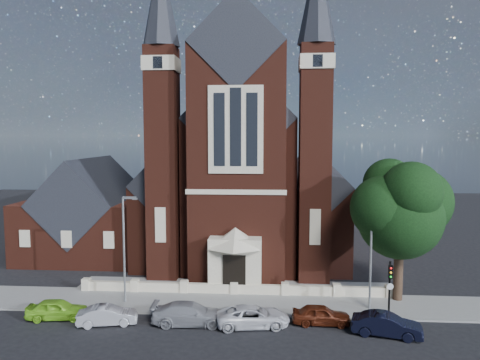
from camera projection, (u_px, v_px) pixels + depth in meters
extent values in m
plane|color=black|center=(242.00, 265.00, 45.37)|extent=(120.00, 120.00, 0.00)
cube|color=gray|center=(232.00, 304.00, 34.94)|extent=(60.00, 5.00, 0.12)
cube|color=gray|center=(236.00, 287.00, 38.91)|extent=(26.00, 3.00, 0.14)
cube|color=#BAB094|center=(234.00, 295.00, 36.93)|extent=(24.00, 0.40, 0.90)
cube|color=#4B1E14|center=(247.00, 183.00, 54.64)|extent=(10.00, 30.00, 14.00)
cube|color=black|center=(247.00, 123.00, 53.97)|extent=(10.00, 30.20, 10.00)
cube|color=#4B1E14|center=(183.00, 209.00, 54.45)|extent=(5.00, 26.00, 8.00)
cube|color=#4B1E14|center=(312.00, 210.00, 53.40)|extent=(5.00, 26.00, 8.00)
cube|color=black|center=(182.00, 175.00, 54.07)|extent=(5.01, 26.20, 5.01)
cube|color=black|center=(313.00, 176.00, 53.02)|extent=(5.01, 26.20, 5.01)
cube|color=#4B1E14|center=(237.00, 166.00, 38.96)|extent=(8.00, 3.00, 20.00)
cube|color=black|center=(237.00, 43.00, 38.01)|extent=(8.00, 3.20, 8.00)
cube|color=#BAB094|center=(236.00, 130.00, 37.14)|extent=(4.40, 0.15, 7.00)
cube|color=black|center=(236.00, 127.00, 37.05)|extent=(0.90, 0.08, 6.20)
cube|color=#BAB094|center=(235.00, 264.00, 37.71)|extent=(4.20, 2.00, 4.40)
cube|color=black|center=(234.00, 275.00, 36.73)|extent=(1.80, 0.12, 3.20)
cone|color=#BAB094|center=(235.00, 237.00, 37.50)|extent=(4.60, 4.60, 1.60)
cube|color=#4B1E14|center=(163.00, 165.00, 40.41)|extent=(2.60, 2.60, 20.00)
cube|color=#BAB094|center=(162.00, 65.00, 39.60)|extent=(2.80, 2.80, 1.20)
cube|color=#4B1E14|center=(315.00, 166.00, 39.50)|extent=(2.60, 2.60, 20.00)
cube|color=#BAB094|center=(316.00, 63.00, 38.69)|extent=(2.80, 2.80, 1.20)
cube|color=#4B1E14|center=(92.00, 226.00, 49.18)|extent=(12.00, 12.00, 6.00)
cube|color=black|center=(91.00, 198.00, 48.90)|extent=(8.49, 12.20, 8.49)
cylinder|color=black|center=(398.00, 269.00, 35.32)|extent=(0.70, 0.70, 5.00)
sphere|color=black|center=(400.00, 217.00, 34.94)|extent=(6.40, 6.40, 6.40)
sphere|color=black|center=(411.00, 192.00, 33.53)|extent=(4.40, 4.40, 4.40)
cylinder|color=gray|center=(124.00, 251.00, 34.62)|extent=(0.16, 0.16, 8.00)
cube|color=gray|center=(129.00, 198.00, 34.21)|extent=(1.00, 0.15, 0.18)
cube|color=gray|center=(135.00, 199.00, 34.19)|extent=(0.35, 0.22, 0.12)
cylinder|color=gray|center=(371.00, 255.00, 33.37)|extent=(0.16, 0.16, 8.00)
cube|color=gray|center=(379.00, 200.00, 32.95)|extent=(1.00, 0.15, 0.18)
cube|color=gray|center=(385.00, 201.00, 32.93)|extent=(0.35, 0.22, 0.12)
cylinder|color=black|center=(389.00, 290.00, 32.00)|extent=(0.14, 0.14, 4.00)
cube|color=black|center=(391.00, 272.00, 31.73)|extent=(0.28, 0.22, 0.90)
sphere|color=red|center=(391.00, 268.00, 31.57)|extent=(0.14, 0.14, 0.14)
sphere|color=#CC8C0C|center=(391.00, 273.00, 31.60)|extent=(0.14, 0.14, 0.14)
sphere|color=#0C9919|center=(391.00, 277.00, 31.62)|extent=(0.14, 0.14, 0.14)
imported|color=#7DC727|center=(57.00, 309.00, 31.98)|extent=(4.22, 2.13, 1.38)
imported|color=#93949A|center=(107.00, 315.00, 31.01)|extent=(4.10, 2.22, 1.28)
imported|color=gray|center=(190.00, 314.00, 31.05)|extent=(5.11, 2.24, 1.46)
imported|color=white|center=(253.00, 316.00, 30.76)|extent=(5.13, 2.93, 1.35)
imported|color=#4D1B0D|center=(321.00, 315.00, 31.08)|extent=(3.87, 1.59, 1.31)
imported|color=black|center=(387.00, 325.00, 29.28)|extent=(4.53, 2.48, 1.42)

